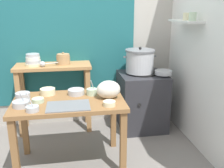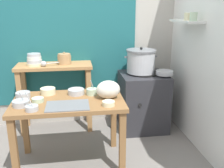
# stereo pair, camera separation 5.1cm
# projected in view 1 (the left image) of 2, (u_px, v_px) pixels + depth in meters

# --- Properties ---
(ground_plane) EXTENTS (9.00, 9.00, 0.00)m
(ground_plane) POSITION_uv_depth(u_px,v_px,m) (83.00, 160.00, 2.80)
(ground_plane) COLOR gray
(wall_back) EXTENTS (4.40, 0.12, 2.60)m
(wall_back) POSITION_uv_depth(u_px,v_px,m) (81.00, 30.00, 3.47)
(wall_back) COLOR #B2ADA3
(wall_back) RESTS_ON ground
(wall_right) EXTENTS (0.30, 3.20, 2.60)m
(wall_right) POSITION_uv_depth(u_px,v_px,m) (205.00, 36.00, 2.84)
(wall_right) COLOR white
(wall_right) RESTS_ON ground
(prep_table) EXTENTS (1.10, 0.66, 0.72)m
(prep_table) POSITION_uv_depth(u_px,v_px,m) (69.00, 110.00, 2.58)
(prep_table) COLOR olive
(prep_table) RESTS_ON ground
(back_shelf_table) EXTENTS (0.96, 0.40, 0.90)m
(back_shelf_table) POSITION_uv_depth(u_px,v_px,m) (54.00, 81.00, 3.34)
(back_shelf_table) COLOR #B27F4C
(back_shelf_table) RESTS_ON ground
(stove_block) EXTENTS (0.60, 0.61, 0.78)m
(stove_block) POSITION_uv_depth(u_px,v_px,m) (142.00, 101.00, 3.49)
(stove_block) COLOR #2D2D33
(stove_block) RESTS_ON ground
(steamer_pot) EXTENTS (0.43, 0.38, 0.34)m
(steamer_pot) POSITION_uv_depth(u_px,v_px,m) (140.00, 61.00, 3.34)
(steamer_pot) COLOR #B7BABF
(steamer_pot) RESTS_ON stove_block
(clay_pot) EXTENTS (0.17, 0.17, 0.16)m
(clay_pot) POSITION_uv_depth(u_px,v_px,m) (63.00, 59.00, 3.28)
(clay_pot) COLOR tan
(clay_pot) RESTS_ON back_shelf_table
(bowl_stack_enamel) EXTENTS (0.20, 0.20, 0.15)m
(bowl_stack_enamel) POSITION_uv_depth(u_px,v_px,m) (33.00, 60.00, 3.21)
(bowl_stack_enamel) COLOR beige
(bowl_stack_enamel) RESTS_ON back_shelf_table
(ladle) EXTENTS (0.28, 0.11, 0.07)m
(ladle) POSITION_uv_depth(u_px,v_px,m) (44.00, 64.00, 3.15)
(ladle) COLOR #B7BABF
(ladle) RESTS_ON back_shelf_table
(serving_tray) EXTENTS (0.40, 0.28, 0.01)m
(serving_tray) POSITION_uv_depth(u_px,v_px,m) (68.00, 106.00, 2.38)
(serving_tray) COLOR slate
(serving_tray) RESTS_ON prep_table
(plastic_bag) EXTENTS (0.24, 0.17, 0.19)m
(plastic_bag) POSITION_uv_depth(u_px,v_px,m) (109.00, 90.00, 2.57)
(plastic_bag) COLOR silver
(plastic_bag) RESTS_ON prep_table
(wide_pan) EXTENTS (0.22, 0.22, 0.05)m
(wide_pan) POSITION_uv_depth(u_px,v_px,m) (163.00, 72.00, 3.27)
(wide_pan) COLOR #B7BABF
(wide_pan) RESTS_ON stove_block
(prep_bowl_0) EXTENTS (0.16, 0.16, 0.15)m
(prep_bowl_0) POSITION_uv_depth(u_px,v_px,m) (21.00, 104.00, 2.37)
(prep_bowl_0) COLOR #B7BABF
(prep_bowl_0) RESTS_ON prep_table
(prep_bowl_1) EXTENTS (0.12, 0.12, 0.04)m
(prep_bowl_1) POSITION_uv_depth(u_px,v_px,m) (38.00, 100.00, 2.48)
(prep_bowl_1) COLOR #B7D1AD
(prep_bowl_1) RESTS_ON prep_table
(prep_bowl_2) EXTENTS (0.16, 0.16, 0.07)m
(prep_bowl_2) POSITION_uv_depth(u_px,v_px,m) (48.00, 91.00, 2.70)
(prep_bowl_2) COLOR beige
(prep_bowl_2) RESTS_ON prep_table
(prep_bowl_3) EXTENTS (0.14, 0.14, 0.07)m
(prep_bowl_3) POSITION_uv_depth(u_px,v_px,m) (23.00, 96.00, 2.57)
(prep_bowl_3) COLOR #B7BABF
(prep_bowl_3) RESTS_ON prep_table
(prep_bowl_4) EXTENTS (0.11, 0.11, 0.17)m
(prep_bowl_4) POSITION_uv_depth(u_px,v_px,m) (92.00, 92.00, 2.69)
(prep_bowl_4) COLOR #B7D1AD
(prep_bowl_4) RESTS_ON prep_table
(prep_bowl_5) EXTENTS (0.17, 0.17, 0.06)m
(prep_bowl_5) POSITION_uv_depth(u_px,v_px,m) (76.00, 92.00, 2.70)
(prep_bowl_5) COLOR #B7BABF
(prep_bowl_5) RESTS_ON prep_table
(prep_bowl_6) EXTENTS (0.12, 0.12, 0.04)m
(prep_bowl_6) POSITION_uv_depth(u_px,v_px,m) (109.00, 103.00, 2.40)
(prep_bowl_6) COLOR beige
(prep_bowl_6) RESTS_ON prep_table
(prep_bowl_7) EXTENTS (0.12, 0.12, 0.18)m
(prep_bowl_7) POSITION_uv_depth(u_px,v_px,m) (32.00, 108.00, 2.27)
(prep_bowl_7) COLOR #B7BABF
(prep_bowl_7) RESTS_ON prep_table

